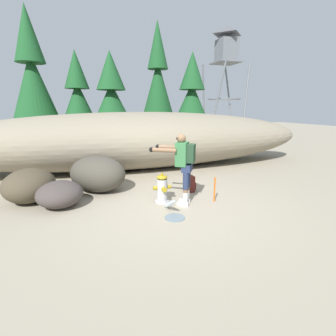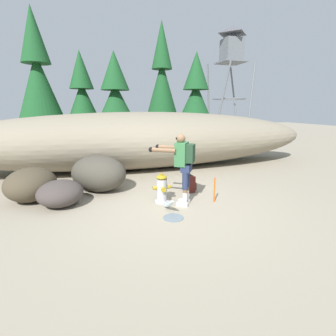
{
  "view_description": "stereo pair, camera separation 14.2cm",
  "coord_description": "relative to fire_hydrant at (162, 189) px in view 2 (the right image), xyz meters",
  "views": [
    {
      "loc": [
        -1.73,
        -5.03,
        2.18
      ],
      "look_at": [
        0.07,
        0.58,
        0.75
      ],
      "focal_mm": 26.37,
      "sensor_mm": 36.0,
      "label": 1
    },
    {
      "loc": [
        -1.59,
        -5.07,
        2.18
      ],
      "look_at": [
        0.07,
        0.58,
        0.75
      ],
      "focal_mm": 26.37,
      "sensor_mm": 36.0,
      "label": 2
    }
  ],
  "objects": [
    {
      "name": "ground_plane",
      "position": [
        0.18,
        -0.28,
        -0.35
      ],
      "size": [
        56.0,
        56.0,
        0.04
      ],
      "primitive_type": "cube",
      "color": "gray"
    },
    {
      "name": "dirt_embankment",
      "position": [
        0.18,
        3.69,
        0.7
      ],
      "size": [
        13.92,
        3.2,
        2.05
      ],
      "primitive_type": "ellipsoid",
      "color": "gray",
      "rests_on": "ground_plane"
    },
    {
      "name": "fire_hydrant",
      "position": [
        0.0,
        0.0,
        0.0
      ],
      "size": [
        0.43,
        0.38,
        0.72
      ],
      "color": "#B2B2B7",
      "rests_on": "ground_plane"
    },
    {
      "name": "hydrant_water_jet",
      "position": [
        -0.0,
        -0.62,
        -0.2
      ],
      "size": [
        0.42,
        0.98,
        0.51
      ],
      "color": "silver",
      "rests_on": "ground_plane"
    },
    {
      "name": "utility_worker",
      "position": [
        0.41,
        -0.27,
        0.71
      ],
      "size": [
        1.02,
        0.87,
        1.63
      ],
      "rotation": [
        0.0,
        0.0,
        2.55
      ],
      "color": "beige",
      "rests_on": "ground_plane"
    },
    {
      "name": "spare_backpack",
      "position": [
        0.91,
        0.53,
        -0.11
      ],
      "size": [
        0.31,
        0.32,
        0.47
      ],
      "rotation": [
        0.0,
        0.0,
        0.12
      ],
      "color": "#511E19",
      "rests_on": "ground_plane"
    },
    {
      "name": "boulder_large",
      "position": [
        -2.98,
        0.99,
        0.08
      ],
      "size": [
        1.6,
        1.64,
        0.81
      ],
      "primitive_type": "ellipsoid",
      "rotation": [
        0.0,
        0.0,
        1.0
      ],
      "color": "#463D2D",
      "rests_on": "ground_plane"
    },
    {
      "name": "boulder_mid",
      "position": [
        -1.4,
        1.31,
        0.16
      ],
      "size": [
        1.94,
        1.87,
        0.97
      ],
      "primitive_type": "ellipsoid",
      "rotation": [
        0.0,
        0.0,
        2.48
      ],
      "color": "#423E34",
      "rests_on": "ground_plane"
    },
    {
      "name": "boulder_small",
      "position": [
        -2.27,
        0.45,
        -0.03
      ],
      "size": [
        1.39,
        1.39,
        0.59
      ],
      "primitive_type": "ellipsoid",
      "rotation": [
        0.0,
        0.0,
        4.18
      ],
      "color": "#423A37",
      "rests_on": "ground_plane"
    },
    {
      "name": "pine_tree_far_left",
      "position": [
        -4.32,
        10.87,
        3.78
      ],
      "size": [
        2.4,
        2.4,
        7.6
      ],
      "color": "#47331E",
      "rests_on": "ground_plane"
    },
    {
      "name": "pine_tree_left",
      "position": [
        -2.01,
        10.72,
        2.61
      ],
      "size": [
        2.15,
        2.15,
        5.45
      ],
      "color": "#47331E",
      "rests_on": "ground_plane"
    },
    {
      "name": "pine_tree_center",
      "position": [
        -0.19,
        9.38,
        2.49
      ],
      "size": [
        2.46,
        2.46,
        5.25
      ],
      "color": "#47331E",
      "rests_on": "ground_plane"
    },
    {
      "name": "pine_tree_right",
      "position": [
        2.99,
        11.05,
        3.81
      ],
      "size": [
        2.05,
        2.05,
        7.54
      ],
      "color": "#47331E",
      "rests_on": "ground_plane"
    },
    {
      "name": "pine_tree_far_right",
      "position": [
        4.49,
        8.89,
        2.57
      ],
      "size": [
        2.35,
        2.35,
        5.39
      ],
      "color": "#47331E",
      "rests_on": "ground_plane"
    },
    {
      "name": "watchtower",
      "position": [
        10.23,
        15.03,
        6.42
      ],
      "size": [
        3.7,
        3.7,
        8.96
      ],
      "color": "slate",
      "rests_on": "ground_plane"
    },
    {
      "name": "survey_stake",
      "position": [
        1.2,
        -0.34,
        -0.03
      ],
      "size": [
        0.04,
        0.04,
        0.6
      ],
      "primitive_type": "cylinder",
      "color": "#E55914",
      "rests_on": "ground_plane"
    }
  ]
}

